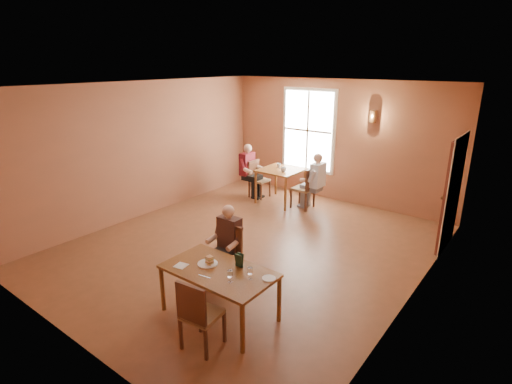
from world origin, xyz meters
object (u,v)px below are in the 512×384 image
Objects in this scene: main_table at (219,293)px; chair_diner_main at (224,257)px; chair_diner_maroon at (260,179)px; diner_maroon at (259,172)px; diner_main at (222,250)px; second_table at (280,186)px; chair_empty at (202,313)px; chair_diner_white at (303,188)px; diner_white at (304,182)px.

chair_diner_main reaches higher than main_table.
diner_maroon is (-0.03, 0.00, 0.19)m from chair_diner_maroon.
diner_main is 0.91× the size of diner_maroon.
chair_diner_main is 4.35m from chair_diner_maroon.
main_table is 0.83m from diner_main.
second_table is at bearing -68.63° from chair_diner_main.
chair_empty is at bearing -66.02° from second_table.
diner_maroon is at bearing 90.00° from chair_diner_white.
chair_empty is 5.80m from chair_diner_maroon.
diner_maroon reaches higher than chair_diner_white.
chair_empty is at bearing 29.85° from chair_diner_maroon.
main_table is 0.83m from chair_diner_main.
chair_empty is 0.72× the size of diner_white.
diner_main is at bearing 114.88° from chair_empty.
chair_diner_maroon is at bearing 90.00° from chair_diner_white.
diner_main is 4.38m from chair_diner_maroon.
main_table is at bearing 30.66° from chair_diner_maroon.
main_table is 1.61× the size of chair_empty.
diner_main is at bearing -68.78° from second_table.
chair_diner_white reaches higher than chair_diner_main.
chair_diner_white is (-1.59, 5.03, 0.03)m from chair_empty.
diner_main is at bearing -167.68° from chair_diner_white.
chair_diner_main is 0.73× the size of diner_white.
diner_white is (0.03, 0.00, 0.15)m from chair_diner_white.
diner_maroon is (-2.17, 3.79, 0.19)m from chair_diner_main.
chair_diner_white is 1.30m from chair_diner_maroon.
diner_maroon is (-2.92, 5.03, 0.19)m from chair_empty.
diner_main is 4.40m from diner_maroon.
second_table is 0.72m from diner_maroon.
diner_main is 3.91m from diner_white.
diner_main is 1.43m from chair_empty.
chair_diner_white reaches higher than main_table.
diner_white reaches higher than chair_diner_main.
chair_diner_main is 1.00× the size of second_table.
chair_diner_maroon reaches higher than chair_empty.
chair_diner_maroon is 0.19m from diner_maroon.
chair_diner_maroon is (-1.30, 0.00, -0.03)m from chair_diner_white.
chair_empty is (0.25, -0.59, 0.12)m from main_table.
chair_diner_main is 0.79× the size of diner_main.
diner_maroon is (-0.68, 0.00, 0.24)m from second_table.
diner_main is 1.20× the size of chair_diner_white.
chair_diner_main is at bearing 127.57° from main_table.
diner_white is at bearing -78.11° from diner_main.
chair_empty is at bearing 121.93° from diner_main.
diner_main reaches higher than main_table.
chair_diner_white is (0.65, 0.00, 0.08)m from second_table.
main_table is at bearing -163.64° from diner_white.
diner_maroon is at bearing 180.00° from second_table.
chair_empty is 1.00× the size of chair_diner_maroon.
chair_diner_maroon is at bearing -60.64° from chair_diner_main.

